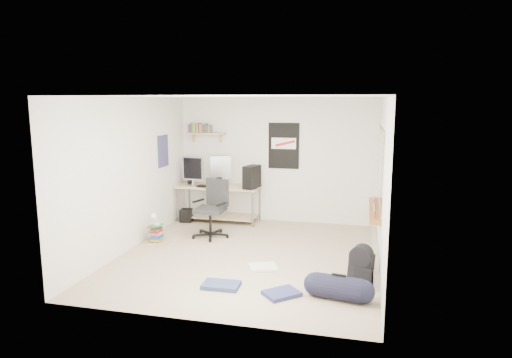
% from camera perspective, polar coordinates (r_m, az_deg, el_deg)
% --- Properties ---
extents(floor, '(4.00, 4.50, 0.01)m').
position_cam_1_polar(floor, '(7.38, -0.90, -9.60)').
color(floor, gray).
rests_on(floor, ground).
extents(ceiling, '(4.00, 4.50, 0.01)m').
position_cam_1_polar(ceiling, '(6.97, -0.96, 10.27)').
color(ceiling, white).
rests_on(ceiling, ground).
extents(back_wall, '(4.00, 0.01, 2.50)m').
position_cam_1_polar(back_wall, '(9.24, 2.57, 2.35)').
color(back_wall, silver).
rests_on(back_wall, ground).
extents(left_wall, '(0.01, 4.50, 2.50)m').
position_cam_1_polar(left_wall, '(7.81, -15.32, 0.63)').
color(left_wall, silver).
rests_on(left_wall, ground).
extents(right_wall, '(0.01, 4.50, 2.50)m').
position_cam_1_polar(right_wall, '(6.85, 15.53, -0.62)').
color(right_wall, silver).
rests_on(right_wall, ground).
extents(desk, '(1.82, 1.31, 0.76)m').
position_cam_1_polar(desk, '(9.38, -4.59, -3.06)').
color(desk, tan).
rests_on(desk, floor).
extents(monitor_left, '(0.44, 0.14, 0.48)m').
position_cam_1_polar(monitor_left, '(9.24, -7.88, 0.71)').
color(monitor_left, '#AEAEB3').
rests_on(monitor_left, desk).
extents(monitor_right, '(0.43, 0.24, 0.46)m').
position_cam_1_polar(monitor_right, '(9.31, -4.42, 0.79)').
color(monitor_right, '#A6A5AB').
rests_on(monitor_right, desk).
extents(pc_tower, '(0.30, 0.45, 0.44)m').
position_cam_1_polar(pc_tower, '(8.87, -0.53, 0.28)').
color(pc_tower, black).
rests_on(pc_tower, desk).
extents(keyboard, '(0.45, 0.20, 0.02)m').
position_cam_1_polar(keyboard, '(9.06, -6.03, -0.90)').
color(keyboard, black).
rests_on(keyboard, desk).
extents(speaker_left, '(0.12, 0.12, 0.19)m').
position_cam_1_polar(speaker_left, '(9.47, -8.29, 0.02)').
color(speaker_left, black).
rests_on(speaker_left, desk).
extents(speaker_right, '(0.10, 0.10, 0.19)m').
position_cam_1_polar(speaker_right, '(8.99, -4.64, -0.41)').
color(speaker_right, black).
rests_on(speaker_right, desk).
extents(office_chair, '(0.86, 0.86, 1.05)m').
position_cam_1_polar(office_chair, '(8.27, -5.75, -3.94)').
color(office_chair, '#232325').
rests_on(office_chair, floor).
extents(wall_shelf, '(0.80, 0.22, 0.24)m').
position_cam_1_polar(wall_shelf, '(9.46, -6.23, 5.70)').
color(wall_shelf, tan).
rests_on(wall_shelf, back_wall).
extents(poster_back_wall, '(0.62, 0.03, 0.92)m').
position_cam_1_polar(poster_back_wall, '(9.16, 3.48, 4.16)').
color(poster_back_wall, black).
rests_on(poster_back_wall, back_wall).
extents(poster_left_wall, '(0.02, 0.42, 0.60)m').
position_cam_1_polar(poster_left_wall, '(8.83, -11.54, 3.44)').
color(poster_left_wall, navy).
rests_on(poster_left_wall, left_wall).
extents(window, '(0.10, 1.50, 1.26)m').
position_cam_1_polar(window, '(7.12, 15.08, 1.41)').
color(window, brown).
rests_on(window, right_wall).
extents(baseboard_heater, '(0.08, 2.50, 0.18)m').
position_cam_1_polar(baseboard_heater, '(7.43, 14.65, -9.03)').
color(baseboard_heater, '#B7B2A8').
rests_on(baseboard_heater, floor).
extents(backpack, '(0.37, 0.33, 0.42)m').
position_cam_1_polar(backpack, '(6.46, 12.98, -10.81)').
color(backpack, black).
rests_on(backpack, floor).
extents(duffel_bag, '(0.35, 0.35, 0.60)m').
position_cam_1_polar(duffel_bag, '(5.91, 10.28, -13.33)').
color(duffel_bag, black).
rests_on(duffel_bag, floor).
extents(tshirt, '(0.50, 0.46, 0.04)m').
position_cam_1_polar(tshirt, '(6.85, 0.88, -10.94)').
color(tshirt, silver).
rests_on(tshirt, floor).
extents(jeans_a, '(0.50, 0.33, 0.05)m').
position_cam_1_polar(jeans_a, '(6.22, -4.38, -13.08)').
color(jeans_a, navy).
rests_on(jeans_a, floor).
extents(jeans_b, '(0.53, 0.53, 0.05)m').
position_cam_1_polar(jeans_b, '(5.98, 3.22, -14.10)').
color(jeans_b, navy).
rests_on(jeans_b, floor).
extents(book_stack, '(0.49, 0.45, 0.27)m').
position_cam_1_polar(book_stack, '(8.20, -12.37, -6.71)').
color(book_stack, brown).
rests_on(book_stack, floor).
extents(desk_lamp, '(0.16, 0.21, 0.19)m').
position_cam_1_polar(desk_lamp, '(8.11, -12.37, -5.20)').
color(desk_lamp, silver).
rests_on(desk_lamp, book_stack).
extents(subwoofer, '(0.26, 0.26, 0.26)m').
position_cam_1_polar(subwoofer, '(9.42, -8.69, -4.50)').
color(subwoofer, black).
rests_on(subwoofer, floor).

